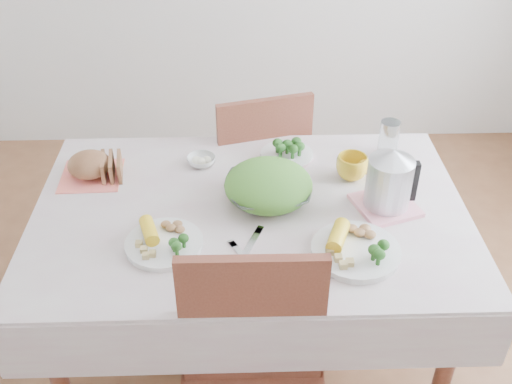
{
  "coord_description": "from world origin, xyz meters",
  "views": [
    {
      "loc": [
        -0.03,
        -1.65,
        2.01
      ],
      "look_at": [
        0.02,
        0.02,
        0.82
      ],
      "focal_mm": 42.0,
      "sensor_mm": 36.0,
      "label": 1
    }
  ],
  "objects_px": {
    "salad_bowl": "(268,192)",
    "dinner_plate_left": "(164,244)",
    "dining_table": "(251,289)",
    "yellow_mug": "(352,167)",
    "chair_far": "(253,172)",
    "dinner_plate_right": "(356,251)",
    "electric_kettle": "(389,178)"
  },
  "relations": [
    {
      "from": "salad_bowl",
      "to": "yellow_mug",
      "type": "relative_size",
      "value": 2.47
    },
    {
      "from": "salad_bowl",
      "to": "chair_far",
      "type": "bearing_deg",
      "value": 93.61
    },
    {
      "from": "dinner_plate_left",
      "to": "yellow_mug",
      "type": "relative_size",
      "value": 2.13
    },
    {
      "from": "dining_table",
      "to": "dinner_plate_right",
      "type": "relative_size",
      "value": 4.96
    },
    {
      "from": "dinner_plate_right",
      "to": "chair_far",
      "type": "bearing_deg",
      "value": 108.09
    },
    {
      "from": "dining_table",
      "to": "dinner_plate_right",
      "type": "height_order",
      "value": "dinner_plate_right"
    },
    {
      "from": "dining_table",
      "to": "yellow_mug",
      "type": "xyz_separation_m",
      "value": [
        0.38,
        0.18,
        0.43
      ]
    },
    {
      "from": "dinner_plate_left",
      "to": "dining_table",
      "type": "bearing_deg",
      "value": 34.1
    },
    {
      "from": "electric_kettle",
      "to": "dinner_plate_left",
      "type": "bearing_deg",
      "value": -151.21
    },
    {
      "from": "salad_bowl",
      "to": "dinner_plate_left",
      "type": "bearing_deg",
      "value": -145.03
    },
    {
      "from": "chair_far",
      "to": "dinner_plate_right",
      "type": "bearing_deg",
      "value": 93.66
    },
    {
      "from": "chair_far",
      "to": "dining_table",
      "type": "bearing_deg",
      "value": 73.47
    },
    {
      "from": "yellow_mug",
      "to": "electric_kettle",
      "type": "distance_m",
      "value": 0.22
    },
    {
      "from": "chair_far",
      "to": "electric_kettle",
      "type": "bearing_deg",
      "value": 108.83
    },
    {
      "from": "salad_bowl",
      "to": "yellow_mug",
      "type": "xyz_separation_m",
      "value": [
        0.31,
        0.13,
        0.01
      ]
    },
    {
      "from": "dining_table",
      "to": "dinner_plate_left",
      "type": "distance_m",
      "value": 0.52
    },
    {
      "from": "dinner_plate_left",
      "to": "dinner_plate_right",
      "type": "relative_size",
      "value": 0.89
    },
    {
      "from": "dining_table",
      "to": "yellow_mug",
      "type": "height_order",
      "value": "yellow_mug"
    },
    {
      "from": "dining_table",
      "to": "chair_far",
      "type": "xyz_separation_m",
      "value": [
        0.02,
        0.67,
        0.09
      ]
    },
    {
      "from": "electric_kettle",
      "to": "chair_far",
      "type": "bearing_deg",
      "value": 138.11
    },
    {
      "from": "dining_table",
      "to": "dinner_plate_right",
      "type": "distance_m",
      "value": 0.57
    },
    {
      "from": "chair_far",
      "to": "yellow_mug",
      "type": "xyz_separation_m",
      "value": [
        0.35,
        -0.49,
        0.34
      ]
    },
    {
      "from": "chair_far",
      "to": "salad_bowl",
      "type": "distance_m",
      "value": 0.71
    },
    {
      "from": "dinner_plate_left",
      "to": "electric_kettle",
      "type": "distance_m",
      "value": 0.78
    },
    {
      "from": "chair_far",
      "to": "salad_bowl",
      "type": "relative_size",
      "value": 3.22
    },
    {
      "from": "dining_table",
      "to": "salad_bowl",
      "type": "distance_m",
      "value": 0.43
    },
    {
      "from": "salad_bowl",
      "to": "dinner_plate_left",
      "type": "relative_size",
      "value": 1.16
    },
    {
      "from": "dining_table",
      "to": "salad_bowl",
      "type": "bearing_deg",
      "value": 38.59
    },
    {
      "from": "dining_table",
      "to": "dinner_plate_right",
      "type": "bearing_deg",
      "value": -36.94
    },
    {
      "from": "dinner_plate_right",
      "to": "yellow_mug",
      "type": "distance_m",
      "value": 0.43
    },
    {
      "from": "chair_far",
      "to": "dinner_plate_right",
      "type": "height_order",
      "value": "chair_far"
    },
    {
      "from": "salad_bowl",
      "to": "dinner_plate_left",
      "type": "xyz_separation_m",
      "value": [
        -0.34,
        -0.24,
        -0.02
      ]
    }
  ]
}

